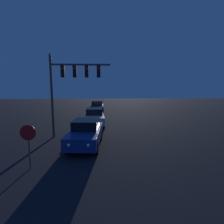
% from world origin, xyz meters
% --- Properties ---
extents(car_near, '(2.26, 4.93, 1.75)m').
position_xyz_m(car_near, '(-1.83, 12.16, 0.88)').
color(car_near, navy).
rests_on(car_near, ground_plane).
extents(car_mid, '(2.20, 4.92, 1.75)m').
position_xyz_m(car_mid, '(-1.60, 18.48, 0.88)').
color(car_mid, beige).
rests_on(car_mid, ground_plane).
extents(car_far, '(2.06, 4.86, 1.75)m').
position_xyz_m(car_far, '(-1.60, 27.89, 0.88)').
color(car_far, '#1E4728').
rests_on(car_far, ground_plane).
extents(traffic_signal_mast, '(4.63, 0.30, 6.42)m').
position_xyz_m(traffic_signal_mast, '(-3.18, 14.28, 4.48)').
color(traffic_signal_mast, brown).
rests_on(traffic_signal_mast, ground_plane).
extents(stop_sign, '(0.76, 0.07, 2.19)m').
position_xyz_m(stop_sign, '(-4.22, 8.81, 1.54)').
color(stop_sign, brown).
rests_on(stop_sign, ground_plane).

